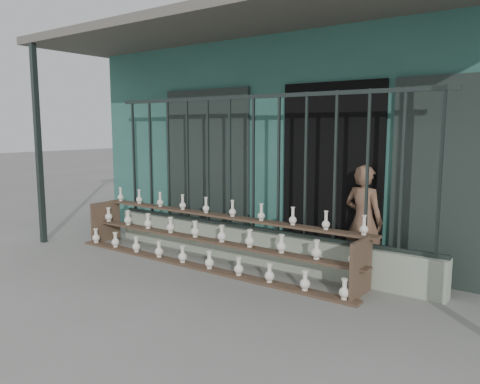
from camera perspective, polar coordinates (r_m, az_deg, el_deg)
The scene contains 6 objects.
ground at distance 5.49m, azimuth -6.29°, elevation -11.58°, with size 60.00×60.00×0.00m, color slate.
workshop_building at distance 8.77m, azimuth 12.63°, elevation 6.37°, with size 7.40×6.60×3.21m.
parapet_wall at distance 6.40m, azimuth 1.59°, elevation -6.59°, with size 5.00×0.20×0.45m, color #97A48D.
security_fence at distance 6.21m, azimuth 1.63°, elevation 3.49°, with size 5.00×0.04×1.80m.
shelf_rack at distance 6.32m, azimuth -4.01°, elevation -5.56°, with size 4.50×0.68×0.85m.
elderly_woman at distance 5.93m, azimuth 14.80°, elevation -3.42°, with size 0.50×0.33×1.38m, color brown.
Camera 1 is at (3.50, -3.81, 1.82)m, focal length 35.00 mm.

